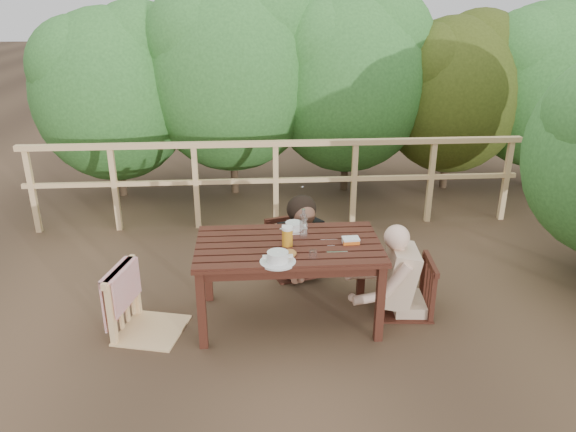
{
  "coord_description": "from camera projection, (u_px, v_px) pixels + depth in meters",
  "views": [
    {
      "loc": [
        -0.28,
        -3.93,
        2.51
      ],
      "look_at": [
        0.0,
        0.05,
        0.9
      ],
      "focal_mm": 34.31,
      "sensor_mm": 36.0,
      "label": 1
    }
  ],
  "objects": [
    {
      "name": "railing",
      "position": [
        276.0,
        184.0,
        6.25
      ],
      "size": [
        5.6,
        0.1,
        1.01
      ],
      "primitive_type": "cube",
      "color": "#E4B87C",
      "rests_on": "ground"
    },
    {
      "name": "bread_roll",
      "position": [
        289.0,
        253.0,
        4.12
      ],
      "size": [
        0.11,
        0.09,
        0.07
      ],
      "primitive_type": "ellipsoid",
      "color": "olive",
      "rests_on": "table"
    },
    {
      "name": "chair_left",
      "position": [
        146.0,
        275.0,
        4.22
      ],
      "size": [
        0.62,
        0.62,
        1.02
      ],
      "primitive_type": "cube",
      "rotation": [
        0.0,
        0.0,
        1.33
      ],
      "color": "#E4B87C",
      "rests_on": "ground"
    },
    {
      "name": "diner_right",
      "position": [
        414.0,
        241.0,
        4.47
      ],
      "size": [
        0.68,
        0.57,
        1.29
      ],
      "primitive_type": null,
      "rotation": [
        0.0,
        0.0,
        1.48
      ],
      "color": "#CAA98A",
      "rests_on": "ground"
    },
    {
      "name": "butter_tub",
      "position": [
        351.0,
        241.0,
        4.33
      ],
      "size": [
        0.14,
        0.1,
        0.06
      ],
      "primitive_type": "cube",
      "rotation": [
        0.0,
        0.0,
        0.05
      ],
      "color": "white",
      "rests_on": "table"
    },
    {
      "name": "chair_right",
      "position": [
        408.0,
        264.0,
        4.55
      ],
      "size": [
        0.48,
        0.48,
        0.88
      ],
      "primitive_type": "cube",
      "rotation": [
        0.0,
        0.0,
        -1.66
      ],
      "color": "#35170F",
      "rests_on": "ground"
    },
    {
      "name": "woman",
      "position": [
        295.0,
        210.0,
        5.16
      ],
      "size": [
        0.67,
        0.75,
        1.26
      ],
      "primitive_type": null,
      "rotation": [
        0.0,
        0.0,
        3.45
      ],
      "color": "black",
      "rests_on": "ground"
    },
    {
      "name": "soup_far",
      "position": [
        294.0,
        227.0,
        4.57
      ],
      "size": [
        0.24,
        0.24,
        0.08
      ],
      "primitive_type": "cylinder",
      "color": "white",
      "rests_on": "table"
    },
    {
      "name": "bottle",
      "position": [
        303.0,
        224.0,
        4.4
      ],
      "size": [
        0.06,
        0.06,
        0.26
      ],
      "primitive_type": "cylinder",
      "color": "silver",
      "rests_on": "table"
    },
    {
      "name": "hedge_row",
      "position": [
        302.0,
        47.0,
        6.87
      ],
      "size": [
        6.6,
        1.6,
        3.8
      ],
      "primitive_type": null,
      "color": "#2E6428",
      "rests_on": "ground"
    },
    {
      "name": "ground",
      "position": [
        288.0,
        318.0,
        4.59
      ],
      "size": [
        60.0,
        60.0,
        0.0
      ],
      "primitive_type": "plane",
      "color": "brown",
      "rests_on": "ground"
    },
    {
      "name": "tumbler",
      "position": [
        313.0,
        255.0,
        4.08
      ],
      "size": [
        0.06,
        0.06,
        0.07
      ],
      "primitive_type": "cylinder",
      "color": "silver",
      "rests_on": "table"
    },
    {
      "name": "soup_near",
      "position": [
        278.0,
        258.0,
        4.03
      ],
      "size": [
        0.27,
        0.27,
        0.09
      ],
      "primitive_type": "cylinder",
      "color": "white",
      "rests_on": "table"
    },
    {
      "name": "chair_far",
      "position": [
        295.0,
        226.0,
        5.2
      ],
      "size": [
        0.59,
        0.59,
        0.94
      ],
      "primitive_type": "cube",
      "rotation": [
        0.0,
        0.0,
        0.3
      ],
      "color": "#35170F",
      "rests_on": "ground"
    },
    {
      "name": "table",
      "position": [
        288.0,
        282.0,
        4.47
      ],
      "size": [
        1.46,
        0.82,
        0.67
      ],
      "primitive_type": "cube",
      "color": "#35170F",
      "rests_on": "ground"
    },
    {
      "name": "beer_glass",
      "position": [
        287.0,
        237.0,
        4.27
      ],
      "size": [
        0.09,
        0.09,
        0.17
      ],
      "primitive_type": "cylinder",
      "color": "#C37B1E",
      "rests_on": "table"
    }
  ]
}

